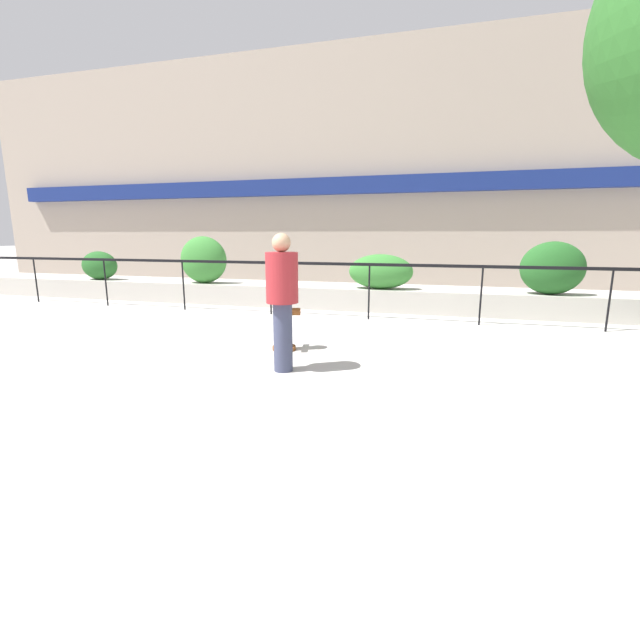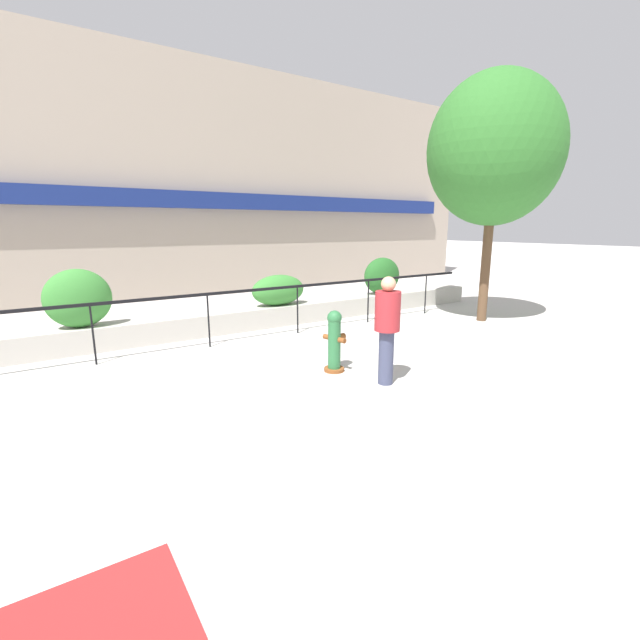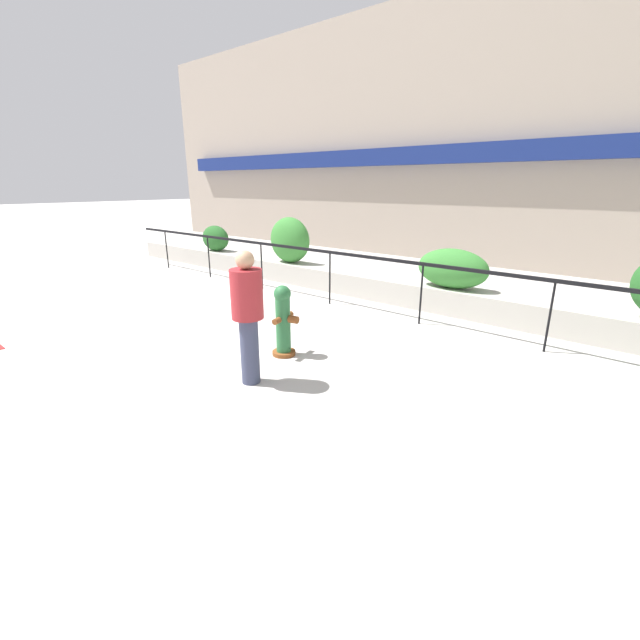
{
  "view_description": "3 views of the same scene",
  "coord_description": "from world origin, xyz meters",
  "px_view_note": "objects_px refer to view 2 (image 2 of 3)",
  "views": [
    {
      "loc": [
        3.48,
        -3.67,
        1.71
      ],
      "look_at": [
        1.78,
        2.48,
        0.43
      ],
      "focal_mm": 24.0,
      "sensor_mm": 36.0,
      "label": 1
    },
    {
      "loc": [
        -2.84,
        -3.6,
        2.48
      ],
      "look_at": [
        1.91,
        3.59,
        0.59
      ],
      "focal_mm": 24.0,
      "sensor_mm": 36.0,
      "label": 2
    },
    {
      "loc": [
        5.63,
        -2.05,
        2.49
      ],
      "look_at": [
        1.79,
        2.46,
        0.59
      ],
      "focal_mm": 24.0,
      "sensor_mm": 36.0,
      "label": 3
    }
  ],
  "objects_px": {
    "hedge_bush_1": "(78,298)",
    "pedestrian": "(387,324)",
    "street_tree": "(495,151)",
    "hedge_bush_3": "(382,276)",
    "hedge_bush_2": "(278,290)",
    "fire_hydrant": "(335,340)"
  },
  "relations": [
    {
      "from": "pedestrian",
      "to": "street_tree",
      "type": "bearing_deg",
      "value": 21.68
    },
    {
      "from": "hedge_bush_1",
      "to": "pedestrian",
      "type": "bearing_deg",
      "value": -50.77
    },
    {
      "from": "hedge_bush_2",
      "to": "hedge_bush_3",
      "type": "xyz_separation_m",
      "value": [
        3.49,
        0.0,
        0.15
      ]
    },
    {
      "from": "hedge_bush_3",
      "to": "street_tree",
      "type": "relative_size",
      "value": 0.2
    },
    {
      "from": "hedge_bush_1",
      "to": "hedge_bush_3",
      "type": "relative_size",
      "value": 1.0
    },
    {
      "from": "hedge_bush_3",
      "to": "pedestrian",
      "type": "distance_m",
      "value": 6.26
    },
    {
      "from": "hedge_bush_1",
      "to": "hedge_bush_2",
      "type": "xyz_separation_m",
      "value": [
        4.47,
        0.0,
        -0.2
      ]
    },
    {
      "from": "fire_hydrant",
      "to": "pedestrian",
      "type": "relative_size",
      "value": 0.62
    },
    {
      "from": "hedge_bush_3",
      "to": "fire_hydrant",
      "type": "height_order",
      "value": "hedge_bush_3"
    },
    {
      "from": "hedge_bush_2",
      "to": "street_tree",
      "type": "distance_m",
      "value": 6.42
    },
    {
      "from": "street_tree",
      "to": "pedestrian",
      "type": "xyz_separation_m",
      "value": [
        -5.35,
        -2.13,
        -3.33
      ]
    },
    {
      "from": "fire_hydrant",
      "to": "hedge_bush_1",
      "type": "bearing_deg",
      "value": 132.99
    },
    {
      "from": "pedestrian",
      "to": "hedge_bush_3",
      "type": "bearing_deg",
      "value": 49.27
    },
    {
      "from": "hedge_bush_1",
      "to": "pedestrian",
      "type": "distance_m",
      "value": 6.12
    },
    {
      "from": "hedge_bush_3",
      "to": "fire_hydrant",
      "type": "distance_m",
      "value": 5.85
    },
    {
      "from": "fire_hydrant",
      "to": "street_tree",
      "type": "bearing_deg",
      "value": 11.73
    },
    {
      "from": "fire_hydrant",
      "to": "hedge_bush_2",
      "type": "bearing_deg",
      "value": 76.24
    },
    {
      "from": "fire_hydrant",
      "to": "street_tree",
      "type": "xyz_separation_m",
      "value": [
        5.69,
        1.18,
        3.76
      ]
    },
    {
      "from": "hedge_bush_2",
      "to": "street_tree",
      "type": "bearing_deg",
      "value": -28.79
    },
    {
      "from": "hedge_bush_1",
      "to": "street_tree",
      "type": "bearing_deg",
      "value": -15.82
    },
    {
      "from": "hedge_bush_2",
      "to": "pedestrian",
      "type": "height_order",
      "value": "pedestrian"
    },
    {
      "from": "hedge_bush_3",
      "to": "pedestrian",
      "type": "bearing_deg",
      "value": -130.73
    }
  ]
}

